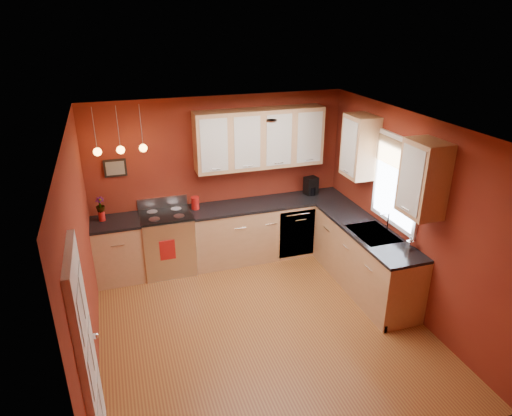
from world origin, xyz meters
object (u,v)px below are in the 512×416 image
object	(u,v)px
gas_range	(168,242)
sink	(373,235)
red_canister	(195,203)
coffee_maker	(311,186)
soap_pump	(410,243)

from	to	relation	value
gas_range	sink	world-z (taller)	sink
sink	red_canister	bearing A→B (deg)	143.67
gas_range	red_canister	bearing A→B (deg)	9.91
sink	red_canister	world-z (taller)	sink
coffee_maker	soap_pump	size ratio (longest dim) A/B	1.64
gas_range	coffee_maker	xyz separation A→B (m)	(2.42, 0.11, 0.59)
gas_range	sink	distance (m)	3.05
gas_range	soap_pump	bearing A→B (deg)	-36.11
red_canister	coffee_maker	distance (m)	1.95
coffee_maker	red_canister	bearing A→B (deg)	170.21
gas_range	red_canister	world-z (taller)	red_canister
sink	soap_pump	size ratio (longest dim) A/B	3.96
red_canister	sink	bearing A→B (deg)	-36.33
gas_range	soap_pump	distance (m)	3.52
coffee_maker	soap_pump	world-z (taller)	coffee_maker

